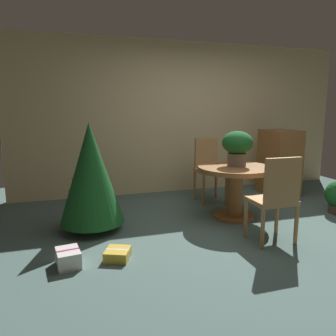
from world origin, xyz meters
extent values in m
plane|color=#4C6660|center=(0.00, 0.00, 0.00)|extent=(6.60, 6.60, 0.00)
cube|color=beige|center=(0.00, 2.20, 1.30)|extent=(6.00, 0.10, 2.60)
cylinder|color=brown|center=(0.10, 0.53, 0.02)|extent=(0.55, 0.55, 0.04)
cylinder|color=brown|center=(0.10, 0.53, 0.34)|extent=(0.21, 0.21, 0.61)
cylinder|color=brown|center=(0.10, 0.53, 0.68)|extent=(1.00, 1.00, 0.06)
cylinder|color=#665B51|center=(0.14, 0.59, 0.79)|extent=(0.25, 0.25, 0.17)
ellipsoid|color=#195623|center=(0.14, 0.59, 1.02)|extent=(0.41, 0.41, 0.31)
sphere|color=#E5A8B2|center=(0.22, 0.53, 1.07)|extent=(0.07, 0.07, 0.07)
sphere|color=#E5A8B2|center=(0.08, 0.52, 1.02)|extent=(0.07, 0.07, 0.07)
sphere|color=#E5A8B2|center=(0.06, 0.65, 1.10)|extent=(0.07, 0.07, 0.07)
sphere|color=#E5A8B2|center=(0.14, 0.69, 1.01)|extent=(0.07, 0.07, 0.07)
cylinder|color=#B27F4C|center=(-0.11, -0.13, 0.22)|extent=(0.04, 0.04, 0.44)
cylinder|color=#B27F4C|center=(0.31, -0.13, 0.22)|extent=(0.04, 0.04, 0.44)
cylinder|color=#B27F4C|center=(-0.11, -0.47, 0.22)|extent=(0.04, 0.04, 0.44)
cylinder|color=#B27F4C|center=(0.31, -0.47, 0.22)|extent=(0.04, 0.04, 0.44)
cube|color=#B27F4C|center=(0.10, -0.30, 0.46)|extent=(0.46, 0.39, 0.05)
cube|color=#B27F4C|center=(0.10, -0.47, 0.73)|extent=(0.42, 0.05, 0.48)
cylinder|color=#B27F4C|center=(0.29, 1.13, 0.24)|extent=(0.04, 0.04, 0.48)
cylinder|color=#B27F4C|center=(-0.09, 1.13, 0.24)|extent=(0.04, 0.04, 0.48)
cylinder|color=#B27F4C|center=(0.29, 1.50, 0.24)|extent=(0.04, 0.04, 0.48)
cylinder|color=#B27F4C|center=(-0.09, 1.50, 0.24)|extent=(0.04, 0.04, 0.48)
cube|color=#B27F4C|center=(0.10, 1.31, 0.50)|extent=(0.42, 0.42, 0.05)
cube|color=#B27F4C|center=(0.10, 1.50, 0.77)|extent=(0.38, 0.05, 0.48)
cylinder|color=brown|center=(-1.78, 0.63, 0.05)|extent=(0.10, 0.10, 0.10)
cone|color=#195623|center=(-1.78, 0.63, 0.70)|extent=(0.77, 0.77, 1.21)
sphere|color=gold|center=(-2.02, 0.74, 0.47)|extent=(0.06, 0.06, 0.06)
sphere|color=#2D51A8|center=(-1.82, 0.74, 0.92)|extent=(0.07, 0.07, 0.07)
sphere|color=gold|center=(-1.84, 0.48, 0.71)|extent=(0.04, 0.04, 0.04)
sphere|color=red|center=(-1.61, 0.74, 0.62)|extent=(0.05, 0.05, 0.05)
sphere|color=#2D51A8|center=(-1.78, 0.70, 1.09)|extent=(0.06, 0.06, 0.06)
sphere|color=gold|center=(-1.97, 0.72, 0.63)|extent=(0.06, 0.06, 0.06)
cube|color=silver|center=(-2.07, -0.26, 0.08)|extent=(0.24, 0.30, 0.16)
cube|color=#9E287A|center=(-2.07, -0.26, 0.08)|extent=(0.21, 0.06, 0.16)
cube|color=gold|center=(-1.61, -0.26, 0.05)|extent=(0.31, 0.31, 0.10)
cube|color=silver|center=(-1.61, -0.26, 0.05)|extent=(0.22, 0.12, 0.10)
cube|color=brown|center=(1.44, 1.43, 0.55)|extent=(0.49, 0.65, 1.11)
sphere|color=#B29338|center=(1.19, 1.43, 0.61)|extent=(0.04, 0.04, 0.04)
camera|label=1|loc=(-2.01, -3.24, 1.46)|focal=34.46mm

